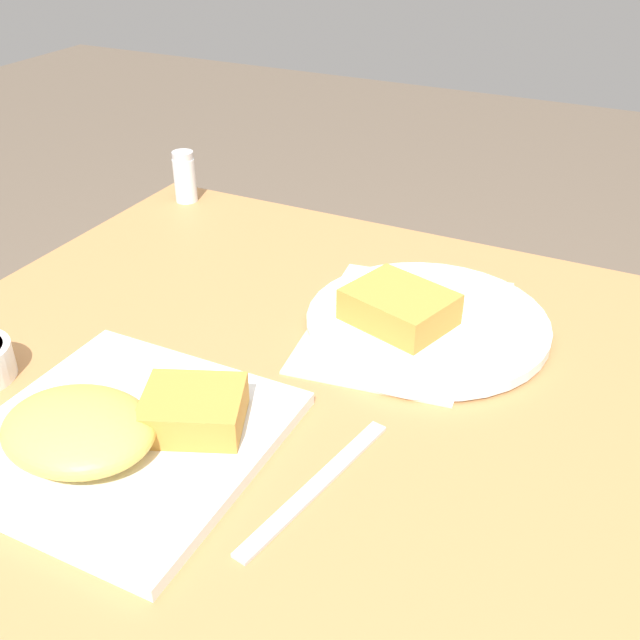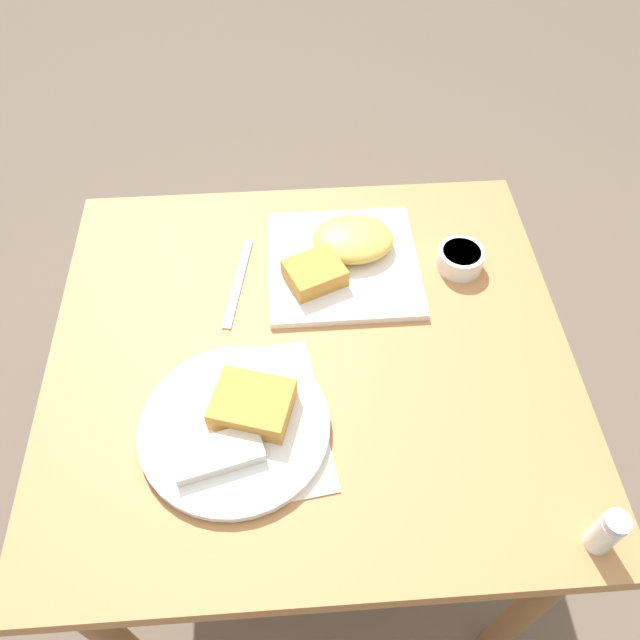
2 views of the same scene
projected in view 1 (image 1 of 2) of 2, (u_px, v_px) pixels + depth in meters
name	position (u px, v px, depth m)	size (l,w,h in m)	color
dining_table	(282.00, 429.00, 0.91)	(0.89, 0.82, 0.73)	#B27A47
menu_card	(393.00, 326.00, 0.93)	(0.23, 0.30, 0.00)	beige
plate_square_near	(117.00, 431.00, 0.73)	(0.28, 0.28, 0.06)	white
plate_oval_far	(423.00, 317.00, 0.91)	(0.30, 0.30, 0.05)	white
salt_shaker	(185.00, 180.00, 1.25)	(0.04, 0.04, 0.09)	white
butter_knife	(316.00, 486.00, 0.69)	(0.05, 0.21, 0.00)	silver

